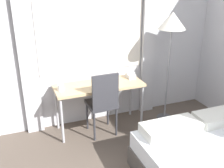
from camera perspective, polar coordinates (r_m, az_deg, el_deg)
The scene contains 7 objects.
wall_back_with_window at distance 3.95m, azimuth -5.75°, elevation 9.88°, with size 5.30×0.13×2.70m.
desk at distance 3.89m, azimuth -2.79°, elevation -0.95°, with size 1.31×0.49×0.73m.
desk_chair at distance 3.74m, azimuth -2.00°, elevation -3.63°, with size 0.41×0.41×0.99m.
standing_lamp at distance 4.00m, azimuth 12.91°, elevation 12.18°, with size 0.41×0.41×1.74m.
telephone at distance 4.11m, azimuth 4.07°, elevation 1.86°, with size 0.13×0.16×0.09m.
book at distance 3.85m, azimuth -2.14°, elevation 0.08°, with size 0.25×0.20×0.02m.
mug at distance 3.69m, azimuth -11.09°, elevation -0.79°, with size 0.09×0.09×0.09m.
Camera 1 is at (-1.01, -0.82, 2.18)m, focal length 42.00 mm.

